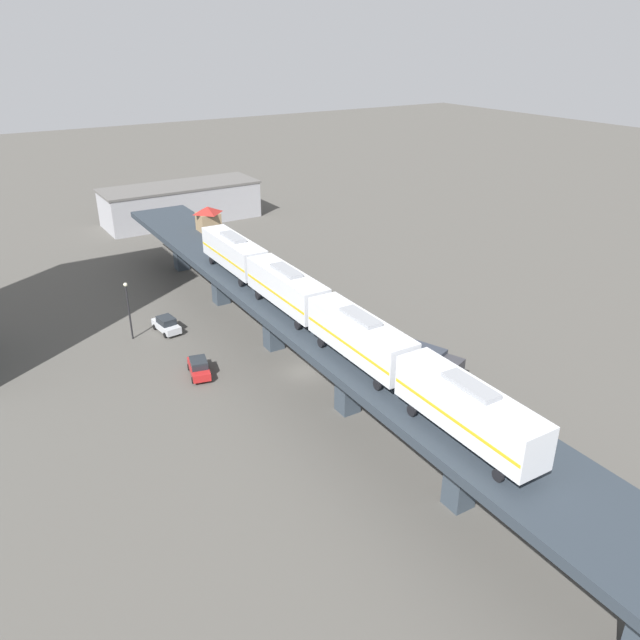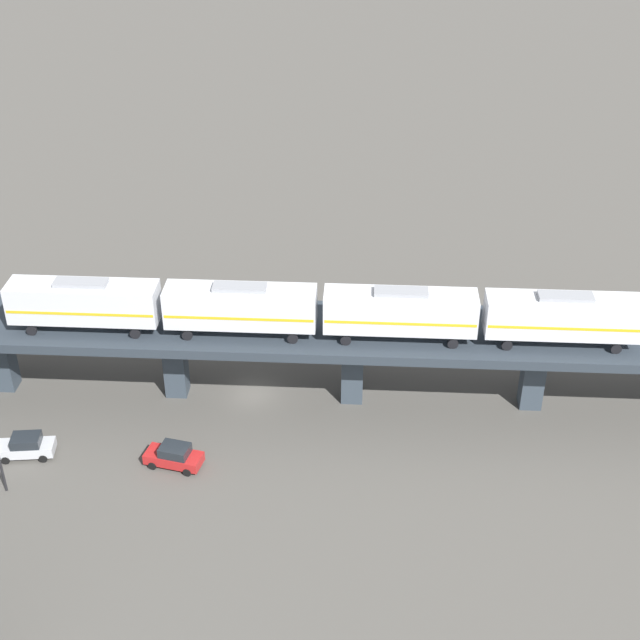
# 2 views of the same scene
# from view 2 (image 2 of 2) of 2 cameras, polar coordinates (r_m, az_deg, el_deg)

# --- Properties ---
(ground_plane) EXTENTS (400.00, 400.00, 0.00)m
(ground_plane) POSITION_cam_2_polar(r_m,az_deg,el_deg) (77.08, -4.30, -4.79)
(ground_plane) COLOR #4C4944
(elevated_viaduct) EXTENTS (9.64, 92.10, 7.12)m
(elevated_viaduct) POSITION_cam_2_polar(r_m,az_deg,el_deg) (73.59, -4.36, -0.95)
(elevated_viaduct) COLOR #283039
(elevated_viaduct) RESTS_ON ground
(subway_train) EXTENTS (3.51, 49.83, 4.45)m
(subway_train) POSITION_cam_2_polar(r_m,az_deg,el_deg) (70.06, -0.00, 0.72)
(subway_train) COLOR silver
(subway_train) RESTS_ON elevated_viaduct
(street_car_red) EXTENTS (2.74, 4.69, 1.89)m
(street_car_red) POSITION_cam_2_polar(r_m,az_deg,el_deg) (69.99, -9.32, -8.58)
(street_car_red) COLOR #AD1E1E
(street_car_red) RESTS_ON ground
(street_car_silver) EXTENTS (2.34, 4.58, 1.89)m
(street_car_silver) POSITION_cam_2_polar(r_m,az_deg,el_deg) (73.63, -18.30, -7.67)
(street_car_silver) COLOR #B7BABF
(street_car_silver) RESTS_ON ground
(delivery_truck) EXTENTS (4.62, 7.53, 3.20)m
(delivery_truck) POSITION_cam_2_polar(r_m,az_deg,el_deg) (84.14, 1.49, 0.18)
(delivery_truck) COLOR #333338
(delivery_truck) RESTS_ON ground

